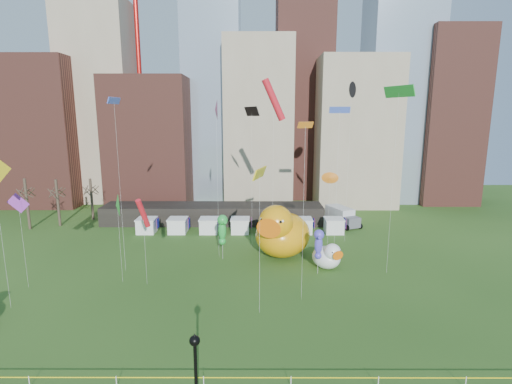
{
  "coord_description": "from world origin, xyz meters",
  "views": [
    {
      "loc": [
        3.65,
        -23.36,
        18.38
      ],
      "look_at": [
        3.58,
        8.98,
        12.0
      ],
      "focal_mm": 27.0,
      "sensor_mm": 36.0,
      "label": 1
    }
  ],
  "objects_px": {
    "lamppost": "(196,370)",
    "big_duck": "(281,232)",
    "small_duck": "(328,256)",
    "box_truck": "(342,216)",
    "seahorse_purple": "(319,242)",
    "seahorse_green": "(222,227)"
  },
  "relations": [
    {
      "from": "small_duck",
      "to": "seahorse_green",
      "type": "height_order",
      "value": "seahorse_green"
    },
    {
      "from": "seahorse_purple",
      "to": "lamppost",
      "type": "distance_m",
      "value": 25.21
    },
    {
      "from": "lamppost",
      "to": "box_truck",
      "type": "relative_size",
      "value": 0.82
    },
    {
      "from": "seahorse_green",
      "to": "small_duck",
      "type": "bearing_deg",
      "value": -37.12
    },
    {
      "from": "big_duck",
      "to": "small_duck",
      "type": "height_order",
      "value": "big_duck"
    },
    {
      "from": "seahorse_purple",
      "to": "box_truck",
      "type": "height_order",
      "value": "seahorse_purple"
    },
    {
      "from": "small_duck",
      "to": "seahorse_purple",
      "type": "height_order",
      "value": "seahorse_purple"
    },
    {
      "from": "seahorse_green",
      "to": "lamppost",
      "type": "relative_size",
      "value": 0.99
    },
    {
      "from": "seahorse_purple",
      "to": "box_truck",
      "type": "relative_size",
      "value": 0.74
    },
    {
      "from": "lamppost",
      "to": "big_duck",
      "type": "bearing_deg",
      "value": 76.47
    },
    {
      "from": "small_duck",
      "to": "seahorse_purple",
      "type": "bearing_deg",
      "value": -155.27
    },
    {
      "from": "big_duck",
      "to": "lamppost",
      "type": "height_order",
      "value": "big_duck"
    },
    {
      "from": "big_duck",
      "to": "seahorse_purple",
      "type": "height_order",
      "value": "big_duck"
    },
    {
      "from": "big_duck",
      "to": "box_truck",
      "type": "height_order",
      "value": "big_duck"
    },
    {
      "from": "big_duck",
      "to": "seahorse_green",
      "type": "relative_size",
      "value": 1.78
    },
    {
      "from": "small_duck",
      "to": "seahorse_purple",
      "type": "xyz_separation_m",
      "value": [
        -1.41,
        -1.67,
        2.39
      ]
    },
    {
      "from": "seahorse_purple",
      "to": "small_duck",
      "type": "bearing_deg",
      "value": 52.52
    },
    {
      "from": "seahorse_purple",
      "to": "lamppost",
      "type": "bearing_deg",
      "value": -112.64
    },
    {
      "from": "small_duck",
      "to": "box_truck",
      "type": "relative_size",
      "value": 0.67
    },
    {
      "from": "lamppost",
      "to": "seahorse_purple",
      "type": "bearing_deg",
      "value": 64.53
    },
    {
      "from": "big_duck",
      "to": "small_duck",
      "type": "xyz_separation_m",
      "value": [
        5.42,
        -3.96,
        -1.84
      ]
    },
    {
      "from": "seahorse_green",
      "to": "lamppost",
      "type": "distance_m",
      "value": 27.5
    }
  ]
}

